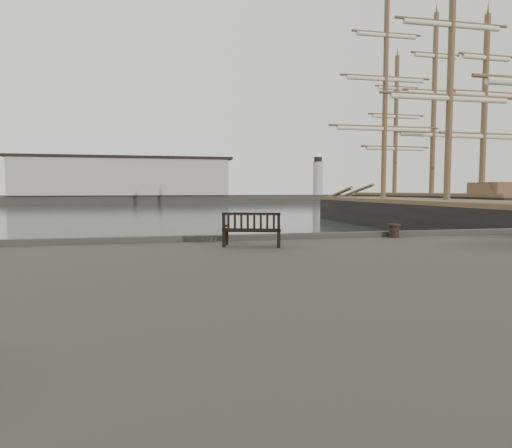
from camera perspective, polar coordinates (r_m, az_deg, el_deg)
The scene contains 6 objects.
ground at distance 14.96m, azimuth -5.98°, elevation -8.00°, with size 400.00×400.00×0.00m, color black.
breakwater at distance 106.56m, azimuth -14.32°, elevation 4.76°, with size 140.00×9.50×12.20m.
bench at distance 13.00m, azimuth -0.52°, elevation -1.52°, with size 1.75×1.06×0.95m.
bollard_right at distance 16.19m, azimuth 16.85°, elevation -0.81°, with size 0.44×0.44×0.46m, color black.
tall_ship_main at distance 37.32m, azimuth 22.64°, elevation 0.13°, with size 7.38×35.39×26.50m.
tall_ship_far at distance 57.57m, azimuth 21.02°, elevation 1.66°, with size 6.81×29.34×25.05m.
Camera 1 is at (-1.70, -14.52, 3.18)m, focal length 32.00 mm.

